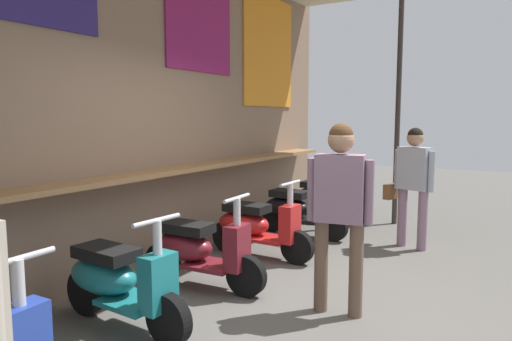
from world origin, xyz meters
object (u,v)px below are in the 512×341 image
(shopper_passing, at_px, (340,198))
(scooter_teal, at_px, (117,280))
(scooter_red, at_px, (255,226))
(shopper_with_handbag, at_px, (412,176))
(scooter_maroon, at_px, (196,249))
(scooter_cream, at_px, (325,198))
(scooter_black, at_px, (297,209))

(shopper_passing, bearing_deg, scooter_teal, -62.21)
(shopper_passing, bearing_deg, scooter_red, -136.33)
(scooter_teal, distance_m, shopper_passing, 1.98)
(scooter_red, distance_m, shopper_with_handbag, 2.16)
(scooter_maroon, distance_m, scooter_cream, 3.46)
(scooter_red, distance_m, shopper_passing, 1.93)
(scooter_red, bearing_deg, scooter_teal, -88.84)
(scooter_maroon, xyz_separation_m, scooter_red, (1.18, 0.00, 0.00))
(scooter_cream, distance_m, shopper_passing, 3.72)
(scooter_black, xyz_separation_m, shopper_passing, (-2.27, -1.47, 0.64))
(shopper_with_handbag, xyz_separation_m, shopper_passing, (-2.45, 0.09, 0.08))
(scooter_red, relative_size, shopper_passing, 0.84)
(scooter_maroon, relative_size, scooter_cream, 1.00)
(scooter_red, bearing_deg, scooter_maroon, -88.84)
(scooter_teal, bearing_deg, shopper_with_handbag, 70.30)
(scooter_black, height_order, shopper_passing, shopper_passing)
(shopper_with_handbag, bearing_deg, shopper_passing, 13.09)
(shopper_with_handbag, bearing_deg, scooter_teal, -8.25)
(scooter_black, relative_size, scooter_cream, 1.00)
(shopper_with_handbag, distance_m, shopper_passing, 2.45)
(scooter_cream, bearing_deg, scooter_teal, -92.73)
(scooter_teal, distance_m, shopper_with_handbag, 3.97)
(scooter_red, bearing_deg, scooter_cream, 91.15)
(scooter_teal, relative_size, scooter_red, 1.00)
(scooter_black, bearing_deg, scooter_maroon, -86.58)
(scooter_teal, height_order, shopper_passing, shopper_passing)
(shopper_with_handbag, bearing_deg, scooter_black, -68.14)
(scooter_black, distance_m, shopper_with_handbag, 1.67)
(scooter_maroon, distance_m, scooter_black, 2.38)
(shopper_passing, bearing_deg, scooter_black, -157.25)
(scooter_maroon, height_order, shopper_passing, shopper_passing)
(scooter_red, height_order, scooter_black, same)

